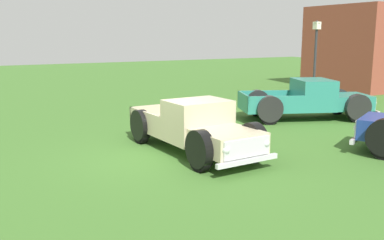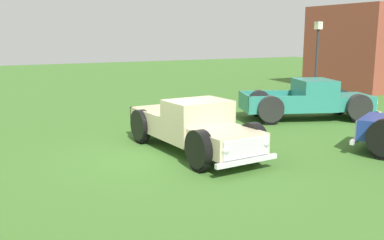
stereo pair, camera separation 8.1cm
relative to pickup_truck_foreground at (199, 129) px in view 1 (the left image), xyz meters
The scene contains 5 objects.
ground_plane 1.15m from the pickup_truck_foreground, 110.63° to the right, with size 80.00×80.00×0.00m, color #3D6B28.
pickup_truck_foreground is the anchor object (origin of this frame).
pickup_truck_behind_right 6.85m from the pickup_truck_foreground, 109.51° to the left, with size 3.54×5.36×1.55m.
lamp_post_near 11.42m from the pickup_truck_foreground, 120.42° to the left, with size 0.36×0.36×3.92m.
brick_pavilion 18.53m from the pickup_truck_foreground, 116.95° to the left, with size 5.46×5.26×4.93m.
Camera 1 is at (10.32, -4.85, 3.23)m, focal length 40.51 mm.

